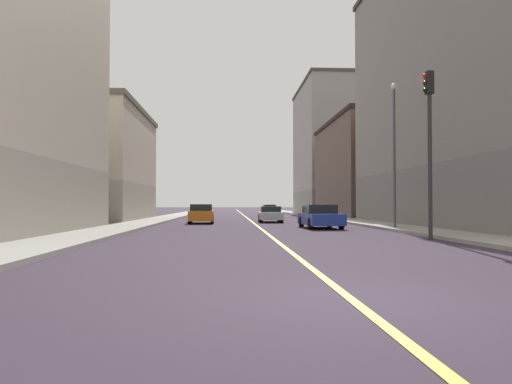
{
  "coord_description": "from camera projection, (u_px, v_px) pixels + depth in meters",
  "views": [
    {
      "loc": [
        -1.79,
        -7.19,
        1.41
      ],
      "look_at": [
        1.22,
        47.52,
        2.76
      ],
      "focal_mm": 34.15,
      "sensor_mm": 36.0,
      "label": 1
    }
  ],
  "objects": [
    {
      "name": "sidewalk_right",
      "position": [
        177.0,
        216.0,
        55.72
      ],
      "size": [
        2.65,
        168.0,
        0.15
      ],
      "primitive_type": "cube",
      "color": "#9E9B93",
      "rests_on": "ground"
    },
    {
      "name": "building_left_far",
      "position": [
        332.0,
        149.0,
        74.16
      ],
      "size": [
        9.7,
        19.36,
        19.52
      ],
      "color": "gray",
      "rests_on": "ground"
    },
    {
      "name": "building_left_mid",
      "position": [
        373.0,
        169.0,
        53.11
      ],
      "size": [
        9.7,
        18.49,
        10.5
      ],
      "color": "brown",
      "rests_on": "ground"
    },
    {
      "name": "lane_center_stripe",
      "position": [
        245.0,
        216.0,
        56.15
      ],
      "size": [
        0.16,
        154.0,
        0.01
      ],
      "primitive_type": "cube",
      "color": "#E5D14C",
      "rests_on": "ground"
    },
    {
      "name": "building_right_midblock",
      "position": [
        86.0,
        165.0,
        41.03
      ],
      "size": [
        9.7,
        15.51,
        9.45
      ],
      "color": "#9D9688",
      "rests_on": "ground"
    },
    {
      "name": "street_lamp_left_near",
      "position": [
        394.0,
        141.0,
        26.25
      ],
      "size": [
        0.36,
        0.36,
        7.79
      ],
      "color": "#4C4C51",
      "rests_on": "ground"
    },
    {
      "name": "building_left_near",
      "position": [
        487.0,
        74.0,
        29.57
      ],
      "size": [
        9.7,
        26.24,
        18.64
      ],
      "color": "slate",
      "rests_on": "ground"
    },
    {
      "name": "sidewalk_left",
      "position": [
        312.0,
        215.0,
        56.59
      ],
      "size": [
        2.65,
        168.0,
        0.15
      ],
      "primitive_type": "cube",
      "color": "#9E9B93",
      "rests_on": "ground"
    },
    {
      "name": "car_blue",
      "position": [
        320.0,
        217.0,
        28.19
      ],
      "size": [
        2.1,
        4.37,
        1.37
      ],
      "color": "#23389E",
      "rests_on": "ground"
    },
    {
      "name": "car_silver",
      "position": [
        270.0,
        214.0,
        37.76
      ],
      "size": [
        1.84,
        4.5,
        1.23
      ],
      "color": "silver",
      "rests_on": "ground"
    },
    {
      "name": "ground_plane",
      "position": [
        350.0,
        299.0,
        7.24
      ],
      "size": [
        400.0,
        400.0,
        0.0
      ],
      "primitive_type": "plane",
      "color": "#362A3A",
      "rests_on": "ground"
    },
    {
      "name": "car_orange",
      "position": [
        201.0,
        214.0,
        35.34
      ],
      "size": [
        1.91,
        4.23,
        1.39
      ],
      "color": "orange",
      "rests_on": "ground"
    },
    {
      "name": "traffic_light_left_near",
      "position": [
        429.0,
        132.0,
        19.18
      ],
      "size": [
        0.4,
        0.32,
        6.66
      ],
      "color": "#2D2D2D",
      "rests_on": "ground"
    },
    {
      "name": "car_teal",
      "position": [
        269.0,
        209.0,
        68.63
      ],
      "size": [
        2.05,
        4.36,
        1.31
      ],
      "color": "#196670",
      "rests_on": "ground"
    }
  ]
}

